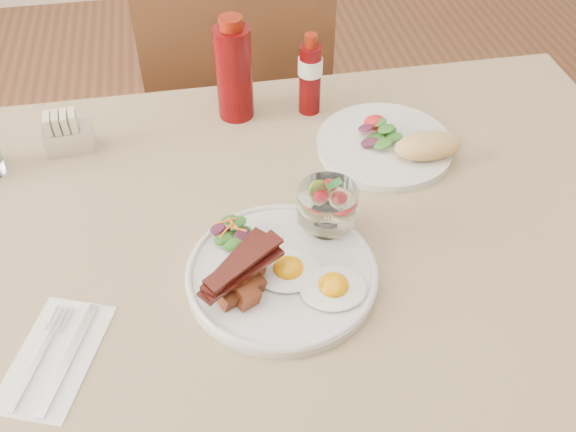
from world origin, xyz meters
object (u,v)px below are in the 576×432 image
Objects in this scene: chair_far at (238,112)px; ketchup_bottle at (234,71)px; fruit_cup at (327,205)px; second_plate at (395,144)px; main_plate at (282,274)px; table at (282,272)px; sugar_caddy at (67,135)px; hot_sauce_bottle at (310,75)px.

ketchup_bottle is (-0.03, -0.33, 0.32)m from chair_far.
fruit_cup is 0.25m from second_plate.
second_plate is at bearing 45.91° from main_plate.
sugar_caddy is (-0.34, 0.28, 0.12)m from table.
sugar_caddy is at bearing 140.20° from table.
hot_sauce_bottle reaches higher than table.
hot_sauce_bottle reaches higher than second_plate.
table is at bearing -44.33° from sugar_caddy.
ketchup_bottle reaches higher than main_plate.
chair_far is at bearing 95.67° from fruit_cup.
ketchup_bottle is 0.32m from sugar_caddy.
sugar_caddy is at bearing -174.48° from hot_sauce_bottle.
fruit_cup reaches higher than main_plate.
main_plate is 1.13× the size of second_plate.
ketchup_bottle is 0.14m from hot_sauce_bottle.
chair_far reaches higher than hot_sauce_bottle.
chair_far is (0.00, 0.66, -0.14)m from table.
hot_sauce_bottle is at bearing 73.02° from main_plate.
main_plate is at bearing -91.12° from chair_far.
ketchup_bottle is at bearing 148.01° from second_plate.
fruit_cup is 0.57× the size of hot_sauce_bottle.
fruit_cup is at bearing -74.51° from ketchup_bottle.
second_plate is 2.80× the size of sugar_caddy.
hot_sauce_bottle reaches higher than fruit_cup.
fruit_cup is 1.05× the size of sugar_caddy.
fruit_cup reaches higher than second_plate.
table is 0.38m from ketchup_bottle.
chair_far is at bearing 84.87° from ketchup_bottle.
table is 0.45m from sugar_caddy.
hot_sauce_bottle is (0.11, 0.32, 0.17)m from table.
hot_sauce_bottle is at bearing 129.13° from second_plate.
hot_sauce_bottle is at bearing -72.06° from chair_far.
second_plate is at bearing -50.87° from hot_sauce_bottle.
sugar_caddy reaches higher than main_plate.
table is 15.10× the size of sugar_caddy.
second_plate is 0.21m from hot_sauce_bottle.
main_plate reaches higher than table.
fruit_cup is at bearing -84.33° from chair_far.
chair_far is 3.77× the size of second_plate.
second_plate is at bearing -31.99° from ketchup_bottle.
ketchup_bottle is at bearing -95.13° from chair_far.
ketchup_bottle is (-0.10, 0.35, 0.03)m from fruit_cup.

